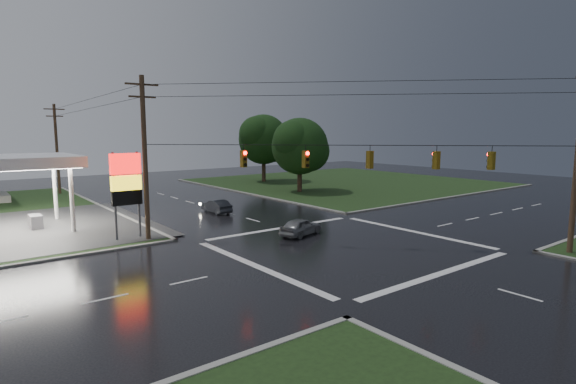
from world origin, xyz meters
TOP-DOWN VIEW (x-y plane):
  - ground at (0.00, 0.00)m, footprint 120.00×120.00m
  - grass_ne at (26.00, 26.00)m, footprint 36.00×36.00m
  - pylon_sign at (-10.50, 10.50)m, footprint 2.00×0.35m
  - utility_pole_nw at (-9.50, 9.50)m, footprint 2.20×0.32m
  - utility_pole_n at (-9.50, 38.00)m, footprint 2.20×0.32m
  - traffic_signals at (0.02, -0.02)m, footprint 26.87×26.87m
  - tree_ne_near at (14.14, 21.99)m, footprint 7.99×6.80m
  - tree_ne_far at (17.15, 33.99)m, footprint 8.46×7.20m
  - car_north at (-0.80, 15.83)m, footprint 1.31×3.72m
  - car_crossing at (-0.39, 4.21)m, footprint 3.96×2.46m

SIDE VIEW (x-z plane):
  - ground at x=0.00m, z-range 0.00..0.00m
  - grass_ne at x=26.00m, z-range 0.00..0.08m
  - car_north at x=-0.80m, z-range 0.00..1.22m
  - car_crossing at x=-0.39m, z-range 0.00..1.26m
  - pylon_sign at x=-10.50m, z-range 1.01..7.01m
  - utility_pole_n at x=-9.50m, z-range 0.22..10.72m
  - tree_ne_near at x=14.14m, z-range 1.07..10.05m
  - utility_pole_nw at x=-9.50m, z-range 0.22..11.22m
  - tree_ne_far at x=17.15m, z-range 1.28..11.08m
  - traffic_signals at x=0.02m, z-range 5.75..7.22m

